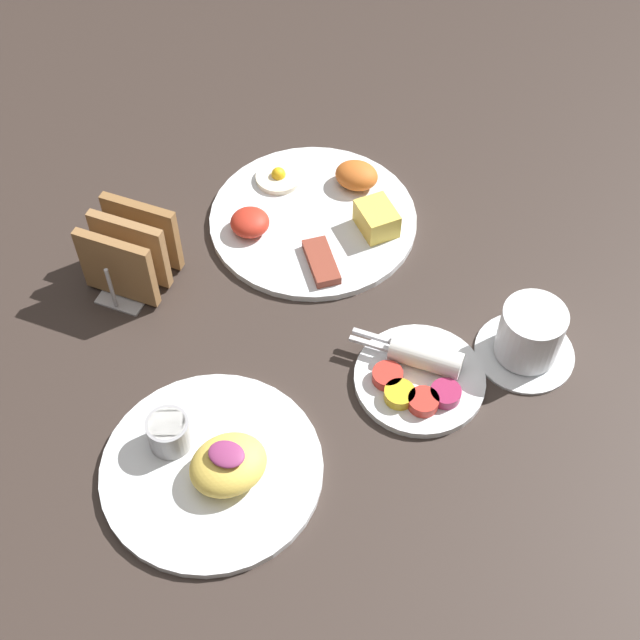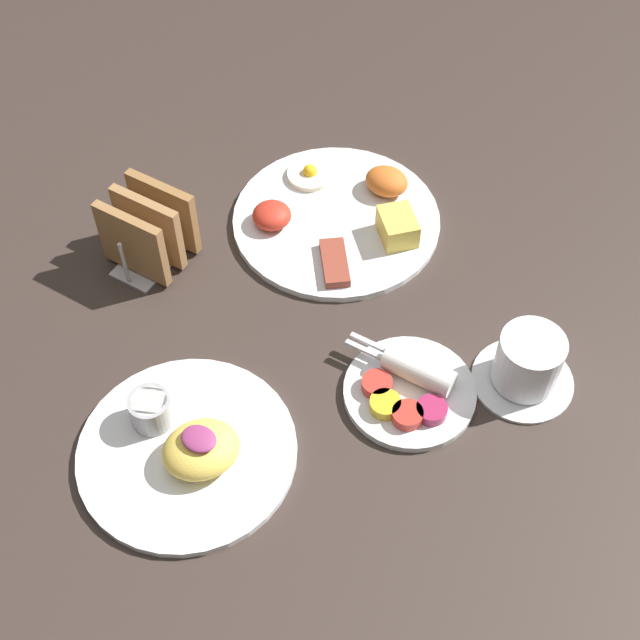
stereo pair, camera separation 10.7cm
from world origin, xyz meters
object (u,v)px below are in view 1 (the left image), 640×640
at_px(toast_rack, 131,252).
at_px(plate_condiments, 420,376).
at_px(coffee_cup, 529,336).
at_px(plate_breakfast, 317,215).
at_px(plate_foreground, 211,464).

bearing_deg(toast_rack, plate_condiments, -3.37).
xyz_separation_m(plate_condiments, coffee_cup, (0.11, 0.09, 0.02)).
relative_size(plate_breakfast, plate_foreground, 1.14).
bearing_deg(coffee_cup, plate_condiments, -141.33).
bearing_deg(plate_foreground, plate_condiments, 47.76).
bearing_deg(plate_breakfast, plate_condiments, -44.01).
relative_size(plate_breakfast, toast_rack, 2.41).
xyz_separation_m(plate_breakfast, toast_rack, (-0.18, -0.18, 0.04)).
bearing_deg(plate_condiments, toast_rack, 176.63).
bearing_deg(plate_condiments, plate_foreground, -132.24).
height_order(plate_breakfast, plate_condiments, plate_breakfast).
bearing_deg(plate_condiments, plate_breakfast, 135.99).
xyz_separation_m(plate_foreground, coffee_cup, (0.28, 0.28, 0.02)).
height_order(plate_foreground, toast_rack, toast_rack).
height_order(plate_breakfast, coffee_cup, coffee_cup).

